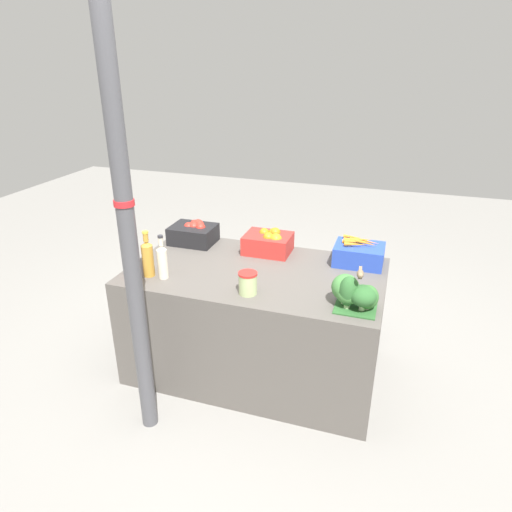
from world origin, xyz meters
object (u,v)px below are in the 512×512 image
juice_bottle_amber (148,257)px  pickle_jar (248,283)px  juice_bottle_cloudy (162,261)px  orange_crate (269,242)px  carrot_crate (359,254)px  broccoli_pile (354,293)px  juice_bottle_ruby (130,254)px  support_pole (126,215)px  sparrow_bird (360,274)px  apple_crate (194,233)px

juice_bottle_amber → pickle_jar: bearing=-2.7°
juice_bottle_cloudy → orange_crate: bearing=49.6°
carrot_crate → broccoli_pile: size_ratio=1.23×
juice_bottle_ruby → support_pole: bearing=-55.0°
juice_bottle_amber → juice_bottle_cloudy: juice_bottle_amber is taller
juice_bottle_ruby → sparrow_bird: 1.40m
broccoli_pile → juice_bottle_amber: (-1.24, 0.01, 0.03)m
apple_crate → juice_bottle_ruby: (-0.15, -0.59, 0.05)m
juice_bottle_ruby → pickle_jar: juice_bottle_ruby is taller
apple_crate → orange_crate: size_ratio=1.00×
orange_crate → juice_bottle_amber: size_ratio=1.07×
orange_crate → juice_bottle_cloudy: (-0.50, -0.58, 0.04)m
carrot_crate → pickle_jar: 0.83m
orange_crate → pickle_jar: size_ratio=2.38×
broccoli_pile → juice_bottle_ruby: juice_bottle_ruby is taller
orange_crate → sparrow_bird: (0.68, -0.62, 0.15)m
juice_bottle_ruby → juice_bottle_amber: bearing=-0.0°
orange_crate → carrot_crate: size_ratio=1.00×
juice_bottle_amber → pickle_jar: (0.66, -0.03, -0.06)m
orange_crate → juice_bottle_cloudy: bearing=-130.4°
broccoli_pile → pickle_jar: size_ratio=1.94×
juice_bottle_ruby → juice_bottle_cloudy: size_ratio=1.08×
support_pole → juice_bottle_cloudy: (-0.08, 0.43, -0.43)m
carrot_crate → juice_bottle_ruby: (-1.33, -0.58, 0.06)m
sparrow_bird → apple_crate: bearing=-122.3°
orange_crate → juice_bottle_amber: bearing=-135.7°
juice_bottle_amber → support_pole: bearing=-67.6°
orange_crate → juice_bottle_amber: (-0.60, -0.58, 0.05)m
apple_crate → juice_bottle_cloudy: bearing=-83.1°
carrot_crate → pickle_jar: carrot_crate is taller
carrot_crate → broccoli_pile: (0.04, -0.60, 0.02)m
apple_crate → carrot_crate: carrot_crate is taller
pickle_jar → juice_bottle_cloudy: bearing=176.8°
carrot_crate → juice_bottle_amber: juice_bottle_amber is taller
juice_bottle_ruby → sparrow_bird: (1.39, -0.04, 0.09)m
orange_crate → broccoli_pile: size_ratio=1.23×
juice_bottle_cloudy → pickle_jar: 0.56m
broccoli_pile → juice_bottle_ruby: 1.37m
support_pole → pickle_jar: (0.48, 0.40, -0.48)m
carrot_crate → juice_bottle_amber: 1.34m
juice_bottle_cloudy → sparrow_bird: (1.17, -0.04, 0.10)m
apple_crate → carrot_crate: 1.18m
orange_crate → pickle_jar: 0.62m
apple_crate → pickle_jar: (0.63, -0.62, -0.01)m
juice_bottle_ruby → orange_crate: bearing=39.0°
support_pole → pickle_jar: bearing=39.5°
support_pole → orange_crate: support_pole is taller
carrot_crate → orange_crate: bearing=-180.0°
broccoli_pile → juice_bottle_amber: bearing=179.4°
juice_bottle_amber → sparrow_bird: (1.27, -0.04, 0.10)m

